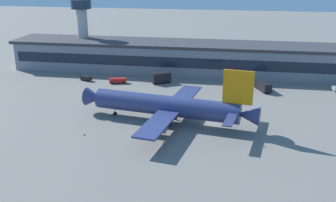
{
  "coord_description": "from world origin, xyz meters",
  "views": [
    {
      "loc": [
        5.02,
        -103.87,
        42.8
      ],
      "look_at": [
        -13.42,
        3.08,
        5.0
      ],
      "focal_mm": 41.86,
      "sensor_mm": 36.0,
      "label": 1
    }
  ],
  "objects_px": {
    "control_tower": "(82,22)",
    "traffic_cone_3": "(164,142)",
    "fuel_truck": "(263,85)",
    "traffic_cone_0": "(178,132)",
    "belt_loader": "(118,80)",
    "airliner": "(169,106)",
    "follow_me_car": "(86,78)",
    "catering_truck": "(161,77)",
    "traffic_cone_2": "(84,134)",
    "traffic_cone_1": "(264,145)",
    "crew_van": "(232,85)"
  },
  "relations": [
    {
      "from": "control_tower",
      "to": "belt_loader",
      "type": "relative_size",
      "value": 4.62
    },
    {
      "from": "fuel_truck",
      "to": "crew_van",
      "type": "xyz_separation_m",
      "value": [
        -10.91,
        -0.42,
        -0.42
      ]
    },
    {
      "from": "control_tower",
      "to": "crew_van",
      "type": "bearing_deg",
      "value": -21.02
    },
    {
      "from": "control_tower",
      "to": "traffic_cone_3",
      "type": "relative_size",
      "value": 42.67
    },
    {
      "from": "airliner",
      "to": "traffic_cone_3",
      "type": "distance_m",
      "value": 14.98
    },
    {
      "from": "catering_truck",
      "to": "traffic_cone_2",
      "type": "relative_size",
      "value": 12.05
    },
    {
      "from": "follow_me_car",
      "to": "traffic_cone_0",
      "type": "xyz_separation_m",
      "value": [
        42.96,
        -44.16,
        -0.76
      ]
    },
    {
      "from": "airliner",
      "to": "traffic_cone_2",
      "type": "bearing_deg",
      "value": -147.9
    },
    {
      "from": "traffic_cone_1",
      "to": "traffic_cone_0",
      "type": "bearing_deg",
      "value": 168.83
    },
    {
      "from": "control_tower",
      "to": "traffic_cone_0",
      "type": "distance_m",
      "value": 87.92
    },
    {
      "from": "airliner",
      "to": "traffic_cone_1",
      "type": "distance_m",
      "value": 28.92
    },
    {
      "from": "follow_me_car",
      "to": "traffic_cone_1",
      "type": "xyz_separation_m",
      "value": [
        65.1,
        -48.53,
        -0.75
      ]
    },
    {
      "from": "control_tower",
      "to": "follow_me_car",
      "type": "bearing_deg",
      "value": -68.21
    },
    {
      "from": "crew_van",
      "to": "catering_truck",
      "type": "bearing_deg",
      "value": 173.57
    },
    {
      "from": "traffic_cone_0",
      "to": "fuel_truck",
      "type": "bearing_deg",
      "value": 60.39
    },
    {
      "from": "follow_me_car",
      "to": "crew_van",
      "type": "bearing_deg",
      "value": -1.61
    },
    {
      "from": "belt_loader",
      "to": "catering_truck",
      "type": "bearing_deg",
      "value": 9.44
    },
    {
      "from": "airliner",
      "to": "fuel_truck",
      "type": "bearing_deg",
      "value": 51.51
    },
    {
      "from": "traffic_cone_2",
      "to": "control_tower",
      "type": "bearing_deg",
      "value": 110.92
    },
    {
      "from": "catering_truck",
      "to": "traffic_cone_1",
      "type": "xyz_separation_m",
      "value": [
        35.51,
        -49.97,
        -1.95
      ]
    },
    {
      "from": "traffic_cone_1",
      "to": "traffic_cone_3",
      "type": "relative_size",
      "value": 0.94
    },
    {
      "from": "airliner",
      "to": "crew_van",
      "type": "relative_size",
      "value": 9.34
    },
    {
      "from": "control_tower",
      "to": "traffic_cone_2",
      "type": "relative_size",
      "value": 49.76
    },
    {
      "from": "belt_loader",
      "to": "catering_truck",
      "type": "height_order",
      "value": "catering_truck"
    },
    {
      "from": "catering_truck",
      "to": "traffic_cone_0",
      "type": "distance_m",
      "value": 47.56
    },
    {
      "from": "crew_van",
      "to": "catering_truck",
      "type": "height_order",
      "value": "catering_truck"
    },
    {
      "from": "traffic_cone_1",
      "to": "traffic_cone_3",
      "type": "height_order",
      "value": "traffic_cone_3"
    },
    {
      "from": "traffic_cone_3",
      "to": "traffic_cone_2",
      "type": "bearing_deg",
      "value": 176.52
    },
    {
      "from": "fuel_truck",
      "to": "traffic_cone_1",
      "type": "relative_size",
      "value": 13.01
    },
    {
      "from": "fuel_truck",
      "to": "traffic_cone_1",
      "type": "distance_m",
      "value": 47.44
    },
    {
      "from": "catering_truck",
      "to": "traffic_cone_1",
      "type": "relative_size",
      "value": 11.05
    },
    {
      "from": "fuel_truck",
      "to": "traffic_cone_1",
      "type": "xyz_separation_m",
      "value": [
        -2.3,
        -47.36,
        -1.54
      ]
    },
    {
      "from": "belt_loader",
      "to": "traffic_cone_0",
      "type": "height_order",
      "value": "belt_loader"
    },
    {
      "from": "fuel_truck",
      "to": "traffic_cone_0",
      "type": "bearing_deg",
      "value": -119.61
    },
    {
      "from": "traffic_cone_3",
      "to": "traffic_cone_0",
      "type": "bearing_deg",
      "value": 68.85
    },
    {
      "from": "belt_loader",
      "to": "crew_van",
      "type": "height_order",
      "value": "crew_van"
    },
    {
      "from": "crew_van",
      "to": "catering_truck",
      "type": "distance_m",
      "value": 27.08
    },
    {
      "from": "follow_me_car",
      "to": "traffic_cone_3",
      "type": "distance_m",
      "value": 65.0
    },
    {
      "from": "airliner",
      "to": "traffic_cone_2",
      "type": "distance_m",
      "value": 24.66
    },
    {
      "from": "crew_van",
      "to": "catering_truck",
      "type": "xyz_separation_m",
      "value": [
        -26.9,
        3.03,
        0.83
      ]
    },
    {
      "from": "traffic_cone_1",
      "to": "traffic_cone_2",
      "type": "height_order",
      "value": "traffic_cone_1"
    },
    {
      "from": "control_tower",
      "to": "traffic_cone_1",
      "type": "xyz_separation_m",
      "value": [
        74.6,
        -72.3,
        -19.02
      ]
    },
    {
      "from": "follow_me_car",
      "to": "traffic_cone_1",
      "type": "distance_m",
      "value": 81.2
    },
    {
      "from": "follow_me_car",
      "to": "traffic_cone_2",
      "type": "relative_size",
      "value": 7.69
    },
    {
      "from": "catering_truck",
      "to": "traffic_cone_0",
      "type": "xyz_separation_m",
      "value": [
        13.37,
        -45.6,
        -1.96
      ]
    },
    {
      "from": "catering_truck",
      "to": "follow_me_car",
      "type": "bearing_deg",
      "value": -177.21
    },
    {
      "from": "fuel_truck",
      "to": "traffic_cone_3",
      "type": "xyz_separation_m",
      "value": [
        -27.07,
        -49.81,
        -1.52
      ]
    },
    {
      "from": "fuel_truck",
      "to": "traffic_cone_3",
      "type": "height_order",
      "value": "fuel_truck"
    },
    {
      "from": "control_tower",
      "to": "catering_truck",
      "type": "relative_size",
      "value": 4.13
    },
    {
      "from": "traffic_cone_1",
      "to": "control_tower",
      "type": "bearing_deg",
      "value": 135.9
    }
  ]
}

